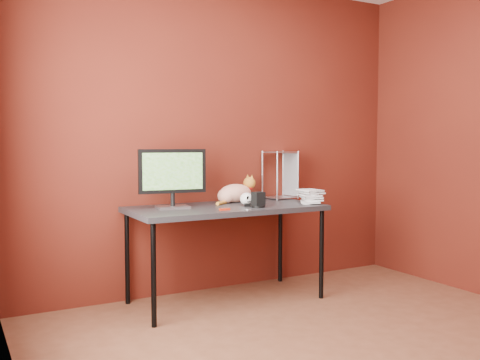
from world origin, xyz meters
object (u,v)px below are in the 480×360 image
speaker (258,200)px  book_stack (302,127)px  desk (226,212)px  cat (235,193)px  skull_mug (247,199)px  monitor (173,175)px

speaker → book_stack: size_ratio=0.09×
desk → cat: cat is taller
skull_mug → cat: bearing=74.7°
monitor → cat: 0.64m
skull_mug → speaker: bearing=-89.2°
skull_mug → speaker: speaker is taller
cat → desk: bearing=-146.8°
monitor → speaker: bearing=-17.1°
skull_mug → book_stack: size_ratio=0.09×
book_stack → skull_mug: bearing=172.8°
desk → speaker: bearing=-48.0°
desk → book_stack: size_ratio=1.22×
desk → cat: (0.19, 0.20, 0.13)m
desk → skull_mug: (0.16, -0.05, 0.10)m
cat → speaker: 0.39m
desk → speaker: speaker is taller
skull_mug → book_stack: bearing=-14.7°
monitor → cat: (0.60, 0.13, -0.17)m
monitor → cat: bearing=19.1°
desk → skull_mug: size_ratio=14.20×
cat → skull_mug: cat is taller
desk → speaker: 0.28m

